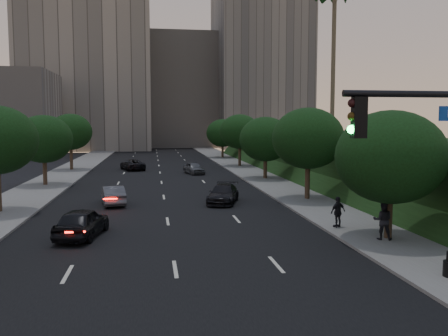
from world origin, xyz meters
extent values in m
plane|color=black|center=(0.00, 0.00, 0.00)|extent=(160.00, 160.00, 0.00)
cube|color=black|center=(0.00, 30.00, 0.01)|extent=(16.00, 140.00, 0.02)
cube|color=slate|center=(10.25, 30.00, 0.07)|extent=(4.50, 140.00, 0.15)
cube|color=slate|center=(-10.25, 30.00, 0.07)|extent=(4.50, 140.00, 0.15)
cube|color=black|center=(22.00, 28.00, 2.00)|extent=(18.00, 90.00, 4.00)
cube|color=slate|center=(13.50, 28.00, 4.35)|extent=(0.35, 90.00, 0.70)
cube|color=gray|center=(-14.00, 92.00, 16.00)|extent=(26.00, 20.00, 32.00)
cube|color=#A59F97|center=(6.00, 102.00, 13.00)|extent=(22.00, 18.00, 26.00)
cube|color=slate|center=(24.00, 96.00, 18.00)|extent=(20.00, 22.00, 36.00)
cylinder|color=#38281C|center=(10.30, 8.00, 1.43)|extent=(0.36, 0.36, 2.86)
ellipsoid|color=black|center=(10.30, 8.00, 4.03)|extent=(5.20, 5.20, 4.42)
cylinder|color=#38281C|center=(10.30, 20.00, 1.61)|extent=(0.36, 0.36, 3.21)
ellipsoid|color=black|center=(10.30, 20.00, 4.53)|extent=(5.20, 5.20, 4.42)
cylinder|color=#38281C|center=(10.30, 33.00, 1.43)|extent=(0.36, 0.36, 2.86)
ellipsoid|color=black|center=(10.30, 33.00, 4.03)|extent=(5.20, 5.20, 4.42)
cylinder|color=#38281C|center=(10.30, 47.00, 1.61)|extent=(0.36, 0.36, 3.21)
ellipsoid|color=black|center=(10.30, 47.00, 4.53)|extent=(5.20, 5.20, 4.42)
cylinder|color=#38281C|center=(10.30, 62.00, 1.43)|extent=(0.36, 0.36, 2.86)
ellipsoid|color=black|center=(10.30, 62.00, 4.03)|extent=(5.20, 5.20, 4.42)
cylinder|color=#38281C|center=(-10.30, 31.00, 1.50)|extent=(0.36, 0.36, 2.99)
ellipsoid|color=black|center=(-10.30, 31.00, 4.22)|extent=(5.00, 5.00, 4.25)
cylinder|color=#38281C|center=(-10.30, 45.00, 1.63)|extent=(0.36, 0.36, 3.26)
ellipsoid|color=black|center=(-10.30, 45.00, 4.59)|extent=(5.00, 5.00, 4.25)
cylinder|color=#4C4233|center=(16.00, 30.00, 11.25)|extent=(0.40, 0.40, 14.50)
cube|color=black|center=(3.91, -2.48, 5.75)|extent=(0.32, 0.22, 0.95)
sphere|color=black|center=(3.73, -2.48, 6.08)|extent=(0.20, 0.20, 0.20)
sphere|color=#3F2B0A|center=(3.73, -2.48, 5.78)|extent=(0.20, 0.20, 0.20)
sphere|color=#19F24C|center=(3.73, -2.48, 5.48)|extent=(0.20, 0.20, 0.20)
imported|color=black|center=(-4.29, 10.91, 0.74)|extent=(2.54, 4.61, 1.49)
imported|color=#4E4F55|center=(-3.54, 20.23, 0.66)|extent=(2.07, 4.21, 1.33)
imported|color=black|center=(-3.19, 44.53, 0.65)|extent=(3.43, 5.12, 1.30)
imported|color=black|center=(4.07, 19.73, 0.66)|extent=(3.09, 4.86, 1.31)
imported|color=#4F5256|center=(3.70, 39.07, 0.66)|extent=(2.47, 4.13, 1.32)
imported|color=black|center=(9.87, 7.72, 1.07)|extent=(1.09, 0.98, 1.84)
imported|color=black|center=(8.82, 10.59, 0.96)|extent=(1.03, 0.71, 1.62)
camera|label=1|loc=(-0.80, -12.84, 5.63)|focal=38.00mm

